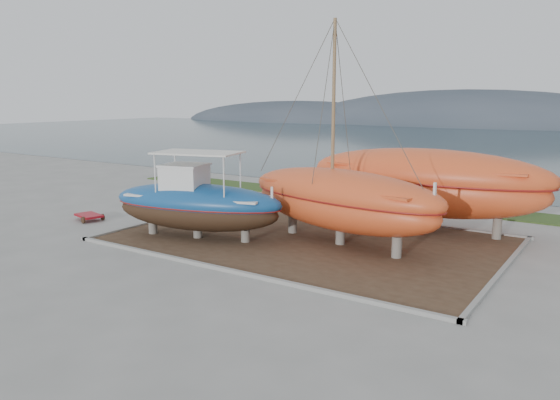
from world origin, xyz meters
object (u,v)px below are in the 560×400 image
Objects in this scene: red_trailer at (89,217)px; orange_sailboat at (342,135)px; blue_caique at (197,195)px; white_dinghy at (193,206)px; orange_bare_hull at (425,191)px.

orange_sailboat is at bearing 25.22° from red_trailer.
blue_caique is 2.08× the size of white_dinghy.
white_dinghy is 1.72× the size of red_trailer.
orange_bare_hull is at bearing 16.87° from white_dinghy.
orange_sailboat is (6.48, 2.80, 3.04)m from blue_caique.
red_trailer is (-4.59, -3.70, -0.53)m from white_dinghy.
orange_bare_hull is 5.08× the size of red_trailer.
blue_caique is 0.82× the size of orange_sailboat.
blue_caique is at bearing -47.92° from white_dinghy.
blue_caique is 7.68m from orange_sailboat.
red_trailer is (-7.96, -0.36, -2.02)m from blue_caique.
white_dinghy is 10.86m from orange_sailboat.
red_trailer is at bearing -156.41° from orange_bare_hull.
orange_bare_hull reaches higher than red_trailer.
white_dinghy is at bearing 120.86° from blue_caique.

